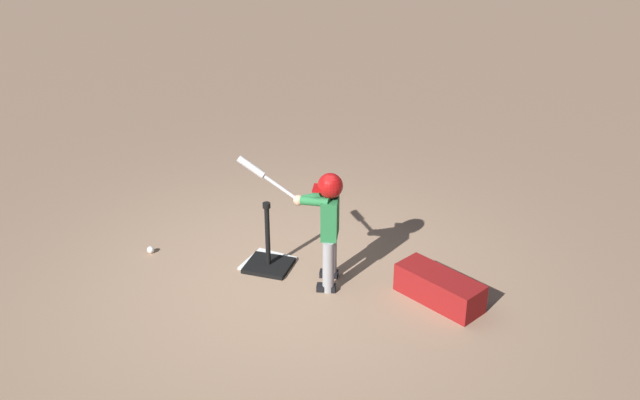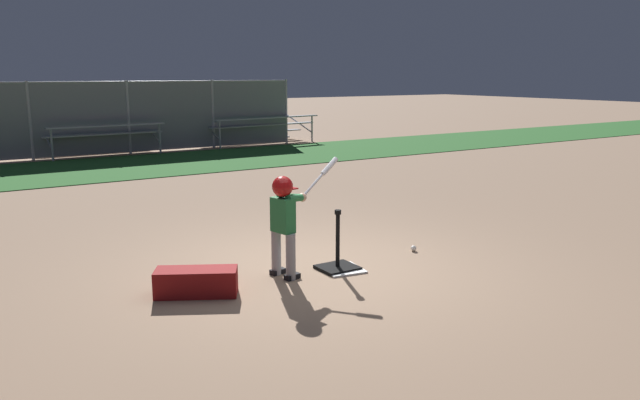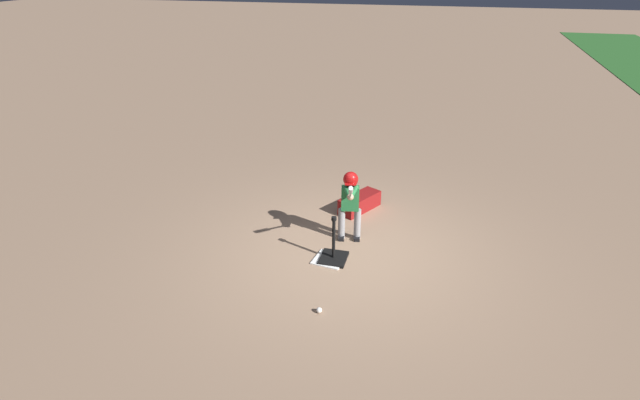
% 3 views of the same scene
% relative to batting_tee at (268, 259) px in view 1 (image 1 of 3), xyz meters
% --- Properties ---
extents(ground_plane, '(90.00, 90.00, 0.00)m').
position_rel_batting_tee_xyz_m(ground_plane, '(-0.26, 0.18, -0.10)').
color(ground_plane, '#93755B').
extents(home_plate, '(0.50, 0.50, 0.02)m').
position_rel_batting_tee_xyz_m(home_plate, '(0.03, -0.06, -0.09)').
color(home_plate, white).
rests_on(home_plate, ground_plane).
extents(batting_tee, '(0.44, 0.39, 0.72)m').
position_rel_batting_tee_xyz_m(batting_tee, '(0.00, 0.00, 0.00)').
color(batting_tee, black).
rests_on(batting_tee, ground_plane).
extents(batter_child, '(0.96, 0.38, 1.30)m').
position_rel_batting_tee_xyz_m(batter_child, '(-0.63, 0.11, 0.64)').
color(batter_child, gray).
rests_on(batter_child, ground_plane).
extents(baseball, '(0.07, 0.07, 0.07)m').
position_rel_batting_tee_xyz_m(baseball, '(1.26, 0.11, -0.06)').
color(baseball, white).
rests_on(baseball, ground_plane).
extents(equipment_bag, '(0.89, 0.68, 0.28)m').
position_rel_batting_tee_xyz_m(equipment_bag, '(-1.72, 0.07, 0.04)').
color(equipment_bag, maroon).
rests_on(equipment_bag, ground_plane).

